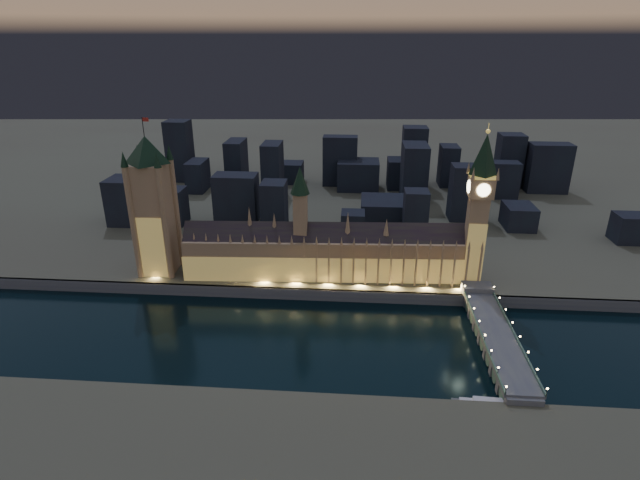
# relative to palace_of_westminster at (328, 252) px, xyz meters

# --- Properties ---
(ground_plane) EXTENTS (2000.00, 2000.00, 0.00)m
(ground_plane) POSITION_rel_palace_of_westminster_xyz_m (-10.31, -61.75, -26.37)
(ground_plane) COLOR black
(ground_plane) RESTS_ON ground
(north_bank) EXTENTS (2000.00, 960.00, 8.00)m
(north_bank) POSITION_rel_palace_of_westminster_xyz_m (-10.31, 458.25, -22.37)
(north_bank) COLOR #494436
(north_bank) RESTS_ON ground
(embankment_wall) EXTENTS (2000.00, 2.50, 8.00)m
(embankment_wall) POSITION_rel_palace_of_westminster_xyz_m (-10.31, -20.75, -22.37)
(embankment_wall) COLOR #444857
(embankment_wall) RESTS_ON ground
(palace_of_westminster) EXTENTS (202.00, 29.93, 78.00)m
(palace_of_westminster) POSITION_rel_palace_of_westminster_xyz_m (0.00, 0.00, 0.00)
(palace_of_westminster) COLOR #937954
(palace_of_westminster) RESTS_ON north_bank
(victoria_tower) EXTENTS (31.68, 31.68, 108.65)m
(victoria_tower) POSITION_rel_palace_of_westminster_xyz_m (-120.31, 0.16, 35.27)
(victoria_tower) COLOR #937954
(victoria_tower) RESTS_ON north_bank
(elizabeth_tower) EXTENTS (18.00, 18.00, 107.61)m
(elizabeth_tower) POSITION_rel_palace_of_westminster_xyz_m (97.69, 0.17, 41.61)
(elizabeth_tower) COLOR #937954
(elizabeth_tower) RESTS_ON north_bank
(westminster_bridge) EXTENTS (19.46, 113.00, 15.90)m
(westminster_bridge) POSITION_rel_palace_of_westminster_xyz_m (99.23, -65.20, -20.38)
(westminster_bridge) COLOR #444857
(westminster_bridge) RESTS_ON ground
(river_boat) EXTENTS (41.18, 11.52, 4.50)m
(river_boat) POSITION_rel_palace_of_westminster_xyz_m (87.63, -119.75, -24.81)
(river_boat) COLOR #444857
(river_boat) RESTS_ON ground
(city_backdrop) EXTENTS (454.30, 215.63, 68.21)m
(city_backdrop) POSITION_rel_palace_of_westminster_xyz_m (22.84, 184.87, 3.56)
(city_backdrop) COLOR black
(city_backdrop) RESTS_ON north_bank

